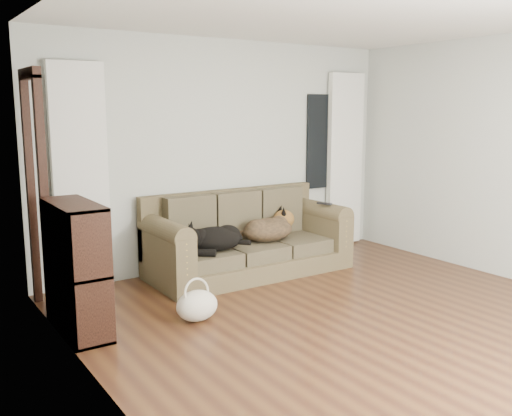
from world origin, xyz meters
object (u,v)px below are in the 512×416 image
bookshelf (77,273)px  tote_bag (197,303)px  dog_black_lab (212,239)px  dog_shepherd (270,228)px  sofa (250,234)px

bookshelf → tote_bag: bearing=-22.6°
dog_black_lab → dog_shepherd: dog_shepherd is taller
sofa → tote_bag: (-1.18, -0.98, -0.29)m
sofa → bookshelf: (-2.10, -0.65, 0.05)m
bookshelf → dog_shepherd: bearing=12.4°
dog_black_lab → bookshelf: (-1.57, -0.55, 0.02)m
dog_shepherd → bookshelf: 2.44m
sofa → dog_black_lab: sofa is taller
sofa → tote_bag: 1.56m
dog_shepherd → dog_black_lab: bearing=5.6°
sofa → bookshelf: 2.20m
sofa → tote_bag: bearing=-140.1°
dog_shepherd → tote_bag: dog_shepherd is taller
sofa → bookshelf: size_ratio=2.08×
dog_black_lab → tote_bag: bearing=-111.3°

